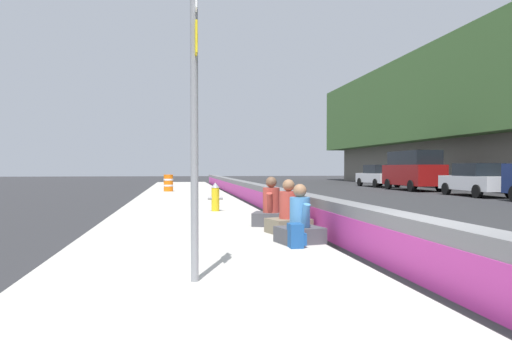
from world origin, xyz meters
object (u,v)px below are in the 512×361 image
at_px(seated_person_foreground, 300,224).
at_px(parked_car_fourth, 477,180).
at_px(route_sign_post, 195,104).
at_px(seated_person_middle, 288,216).
at_px(fire_hydrant, 215,197).
at_px(construction_barrel, 168,183).
at_px(parked_car_far, 378,176).
at_px(backpack, 296,236).
at_px(parked_car_midline, 413,170).
at_px(seated_person_rear, 271,210).

bearing_deg(seated_person_foreground, parked_car_fourth, -42.59).
height_order(route_sign_post, seated_person_middle, route_sign_post).
bearing_deg(fire_hydrant, construction_barrel, 7.41).
xyz_separation_m(fire_hydrant, seated_person_middle, (-5.18, -1.09, -0.11)).
bearing_deg(route_sign_post, parked_car_far, -27.24).
xyz_separation_m(backpack, parked_car_midline, (21.17, -13.10, 1.02)).
relative_size(fire_hydrant, backpack, 2.20).
xyz_separation_m(backpack, construction_barrel, (19.73, 2.47, 0.28)).
height_order(seated_person_middle, parked_car_midline, parked_car_midline).
distance_m(construction_barrel, parked_car_midline, 15.66).
distance_m(seated_person_rear, backpack, 3.06).
distance_m(construction_barrel, parked_car_fourth, 16.53).
distance_m(fire_hydrant, seated_person_rear, 4.00).
height_order(seated_person_middle, parked_car_fourth, parked_car_fourth).
xyz_separation_m(seated_person_foreground, seated_person_rear, (2.59, 0.01, 0.03)).
height_order(seated_person_foreground, parked_car_far, parked_car_far).
bearing_deg(construction_barrel, parked_car_fourth, -107.76).
bearing_deg(backpack, parked_car_far, -26.15).
bearing_deg(construction_barrel, parked_car_far, -64.65).
height_order(seated_person_rear, parked_car_far, parked_car_far).
bearing_deg(route_sign_post, backpack, -39.44).
height_order(parked_car_midline, parked_car_far, parked_car_midline).
xyz_separation_m(route_sign_post, parked_car_far, (29.37, -15.12, -1.35)).
bearing_deg(construction_barrel, route_sign_post, -178.10).
relative_size(seated_person_foreground, backpack, 2.62).
relative_size(parked_car_fourth, parked_car_far, 1.00).
relative_size(seated_person_rear, construction_barrel, 1.19).
xyz_separation_m(seated_person_middle, parked_car_fourth, (12.94, -12.98, 0.38)).
relative_size(seated_person_middle, parked_car_midline, 0.22).
relative_size(construction_barrel, parked_car_fourth, 0.21).
xyz_separation_m(parked_car_midline, parked_car_far, (6.07, -0.27, -0.49)).
height_order(route_sign_post, parked_car_midline, route_sign_post).
height_order(fire_hydrant, parked_car_fourth, parked_car_fourth).
xyz_separation_m(fire_hydrant, parked_car_fourth, (7.76, -14.07, 0.27)).
bearing_deg(seated_person_middle, parked_car_fourth, -45.09).
distance_m(route_sign_post, fire_hydrant, 9.25).
distance_m(fire_hydrant, construction_barrel, 12.91).
height_order(backpack, parked_car_midline, parked_car_midline).
distance_m(seated_person_middle, seated_person_rear, 1.31).
height_order(fire_hydrant, parked_car_midline, parked_car_midline).
bearing_deg(parked_car_fourth, backpack, 137.93).
bearing_deg(backpack, seated_person_foreground, -21.62).
bearing_deg(parked_car_midline, seated_person_middle, 146.56).
bearing_deg(backpack, seated_person_rear, -3.30).
relative_size(route_sign_post, backpack, 9.00).
distance_m(parked_car_midline, parked_car_far, 6.10).
xyz_separation_m(fire_hydrant, seated_person_foreground, (-6.47, -0.99, -0.12)).
xyz_separation_m(route_sign_post, seated_person_rear, (5.18, -1.92, -1.72)).
distance_m(backpack, parked_car_fourth, 19.80).
bearing_deg(fire_hydrant, route_sign_post, 174.07).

